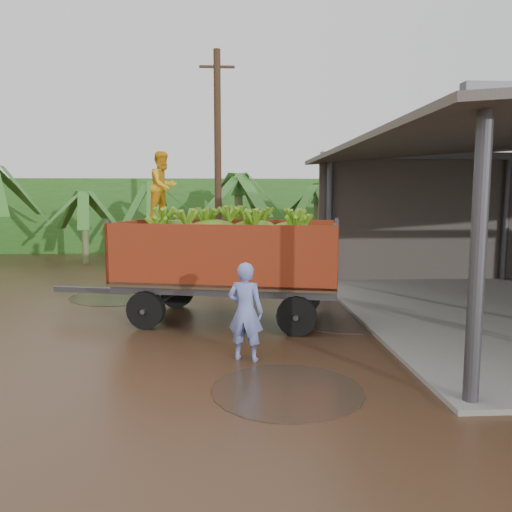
{
  "coord_description": "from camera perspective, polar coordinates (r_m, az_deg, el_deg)",
  "views": [
    {
      "loc": [
        2.15,
        -9.8,
        2.73
      ],
      "look_at": [
        2.77,
        1.57,
        1.37
      ],
      "focal_mm": 35.0,
      "sensor_mm": 36.0,
      "label": 1
    }
  ],
  "objects": [
    {
      "name": "ground",
      "position": [
        10.4,
        -15.14,
        -8.67
      ],
      "size": [
        100.0,
        100.0,
        0.0
      ],
      "primitive_type": "plane",
      "color": "black",
      "rests_on": "ground"
    },
    {
      "name": "hedge_north",
      "position": [
        26.15,
        -12.3,
        4.6
      ],
      "size": [
        22.0,
        3.0,
        3.6
      ],
      "primitive_type": "cube",
      "color": "#2D661E",
      "rests_on": "ground"
    },
    {
      "name": "banana_trailer",
      "position": [
        10.96,
        -3.19,
        -0.02
      ],
      "size": [
        6.68,
        3.28,
        3.76
      ],
      "rotation": [
        0.0,
        0.0,
        -0.22
      ],
      "color": "red",
      "rests_on": "ground"
    },
    {
      "name": "man_blue",
      "position": [
        8.35,
        -1.21,
        -6.36
      ],
      "size": [
        0.7,
        0.57,
        1.66
      ],
      "primitive_type": "imported",
      "rotation": [
        0.0,
        0.0,
        2.81
      ],
      "color": "#7180CE",
      "rests_on": "ground"
    },
    {
      "name": "utility_pole",
      "position": [
        17.52,
        -4.38,
        10.55
      ],
      "size": [
        1.2,
        0.24,
        7.66
      ],
      "color": "#47301E",
      "rests_on": "ground"
    },
    {
      "name": "banana_plants",
      "position": [
        18.56,
        -25.96,
        3.38
      ],
      "size": [
        24.1,
        17.67,
        4.24
      ],
      "color": "#2D661E",
      "rests_on": "ground"
    }
  ]
}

